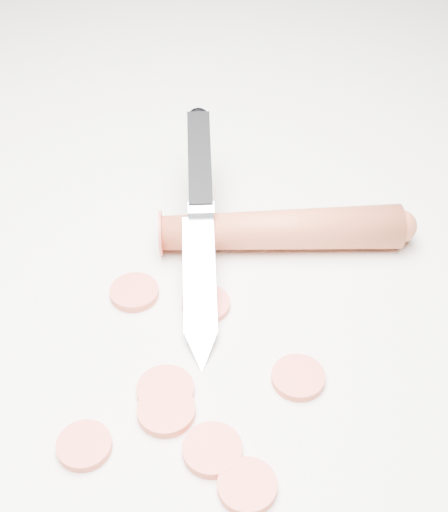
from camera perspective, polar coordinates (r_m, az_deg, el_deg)
The scene contains 11 objects.
ground at distance 0.51m, azimuth 0.42°, elevation -6.10°, with size 2.40×2.40×0.00m, color white.
carrot at distance 0.56m, azimuth 4.59°, elevation 2.11°, with size 0.03×0.03×0.19m, color #B84929.
carrot_slice_0 at distance 0.53m, azimuth -7.19°, elevation -2.89°, with size 0.04×0.04×0.01m, color #E5513F.
carrot_slice_1 at distance 0.47m, azimuth -4.64°, elevation -12.24°, with size 0.04×0.04×0.01m, color #E5513F.
carrot_slice_2 at distance 0.52m, azimuth -1.46°, elevation -3.85°, with size 0.04×0.04×0.01m, color #E5513F.
carrot_slice_3 at distance 0.44m, azimuth 1.86°, elevation -17.92°, with size 0.04×0.04×0.01m, color #E5513F.
carrot_slice_4 at distance 0.45m, azimuth -0.94°, elevation -15.24°, with size 0.04×0.04×0.01m, color #E5513F.
carrot_slice_5 at distance 0.48m, azimuth -4.71°, elevation -10.64°, with size 0.04×0.04×0.01m, color #E5513F.
carrot_slice_6 at distance 0.46m, azimuth -11.12°, elevation -14.66°, with size 0.03×0.03×0.01m, color #E5513F.
carrot_slice_7 at distance 0.48m, azimuth 5.96°, elevation -9.64°, with size 0.04×0.04×0.01m, color #E5513F.
kitchen_knife at distance 0.54m, azimuth -1.81°, elevation 2.64°, with size 0.16×0.20×0.07m, color silver, non-canonical shape.
Camera 1 is at (0.18, -0.27, 0.39)m, focal length 50.00 mm.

